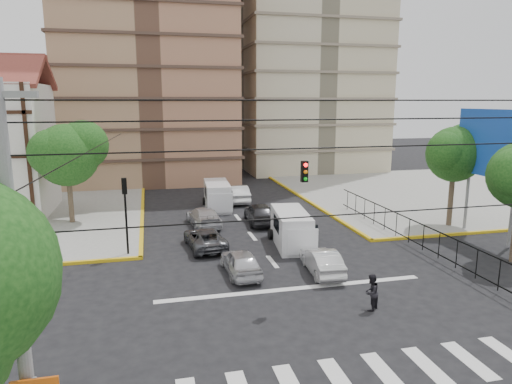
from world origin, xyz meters
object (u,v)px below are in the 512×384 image
object	(u,v)px
van_left_lane	(218,196)
car_white_front_right	(322,261)
traffic_light_nw	(125,203)
pedestrian_crosswalk	(371,292)
car_silver_front_left	(241,262)
van_right_lane	(292,230)

from	to	relation	value
van_left_lane	car_white_front_right	world-z (taller)	van_left_lane
traffic_light_nw	pedestrian_crosswalk	distance (m)	14.19
car_silver_front_left	pedestrian_crosswalk	size ratio (longest dim) A/B	2.45
car_silver_front_left	car_white_front_right	xyz separation A→B (m)	(4.10, -0.81, -0.01)
traffic_light_nw	van_left_lane	distance (m)	12.58
traffic_light_nw	pedestrian_crosswalk	size ratio (longest dim) A/B	2.77
car_silver_front_left	car_white_front_right	world-z (taller)	car_silver_front_left
van_right_lane	car_white_front_right	world-z (taller)	van_right_lane
van_right_lane	car_white_front_right	xyz separation A→B (m)	(0.15, -4.54, -0.39)
traffic_light_nw	car_white_front_right	xyz separation A→B (m)	(9.84, -5.00, -2.46)
car_silver_front_left	pedestrian_crosswalk	xyz separation A→B (m)	(4.57, -5.29, 0.13)
van_left_lane	car_silver_front_left	size ratio (longest dim) A/B	1.26
van_right_lane	car_white_front_right	bearing A→B (deg)	-81.03
traffic_light_nw	van_right_lane	xyz separation A→B (m)	(9.69, -0.46, -2.07)
car_silver_front_left	van_right_lane	bearing A→B (deg)	-139.26
van_left_lane	van_right_lane	bearing A→B (deg)	-71.25
car_white_front_right	van_left_lane	bearing A→B (deg)	-74.34
van_right_lane	van_left_lane	xyz separation A→B (m)	(-2.94, 10.88, 0.01)
traffic_light_nw	pedestrian_crosswalk	bearing A→B (deg)	-42.59
van_left_lane	car_white_front_right	xyz separation A→B (m)	(3.09, -15.42, -0.41)
traffic_light_nw	car_silver_front_left	bearing A→B (deg)	-36.12
van_left_lane	car_white_front_right	distance (m)	15.73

